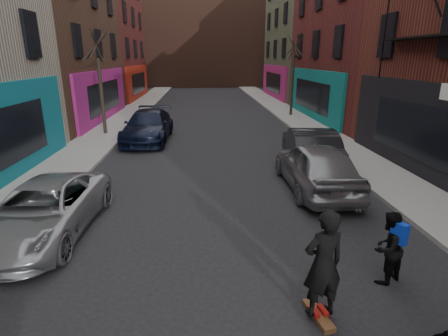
{
  "coord_description": "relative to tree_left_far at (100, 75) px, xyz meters",
  "views": [
    {
      "loc": [
        -0.59,
        -2.34,
        4.31
      ],
      "look_at": [
        -0.05,
        6.21,
        1.6
      ],
      "focal_mm": 28.0,
      "sensor_mm": 36.0,
      "label": 1
    }
  ],
  "objects": [
    {
      "name": "skateboard",
      "position": [
        7.56,
        -15.45,
        -3.33
      ],
      "size": [
        0.37,
        0.83,
        0.1
      ],
      "primitive_type": "cube",
      "rotation": [
        0.0,
        0.0,
        0.2
      ],
      "color": "brown",
      "rests_on": "ground"
    },
    {
      "name": "pedestrian",
      "position": [
        9.2,
        -14.5,
        -2.62
      ],
      "size": [
        0.92,
        0.85,
        1.5
      ],
      "rotation": [
        0.0,
        0.0,
        3.64
      ],
      "color": "black",
      "rests_on": "ground"
    },
    {
      "name": "building_far",
      "position": [
        6.2,
        38.0,
        3.62
      ],
      "size": [
        40.0,
        10.0,
        14.0
      ],
      "primitive_type": "cube",
      "color": "#47281E",
      "rests_on": "ground"
    },
    {
      "name": "parked_right_far",
      "position": [
        9.4,
        -9.35,
        -2.55
      ],
      "size": [
        1.97,
        4.89,
        1.66
      ],
      "primitive_type": "imported",
      "rotation": [
        0.0,
        0.0,
        3.14
      ],
      "color": "gray",
      "rests_on": "ground"
    },
    {
      "name": "tree_right_far",
      "position": [
        12.4,
        6.0,
        0.15
      ],
      "size": [
        2.0,
        2.0,
        6.8
      ],
      "primitive_type": null,
      "color": "black",
      "rests_on": "sidewalk_right"
    },
    {
      "name": "parked_right_end",
      "position": [
        9.99,
        -6.74,
        -2.56
      ],
      "size": [
        2.29,
        5.13,
        1.64
      ],
      "primitive_type": "imported",
      "rotation": [
        0.0,
        0.0,
        3.03
      ],
      "color": "black",
      "rests_on": "ground"
    },
    {
      "name": "parked_left_end",
      "position": [
        2.71,
        -1.56,
        -2.57
      ],
      "size": [
        2.44,
        5.63,
        1.61
      ],
      "primitive_type": "imported",
      "rotation": [
        0.0,
        0.0,
        -0.03
      ],
      "color": "black",
      "rests_on": "ground"
    },
    {
      "name": "sidewalk_left",
      "position": [
        -0.05,
        12.0,
        -3.31
      ],
      "size": [
        2.5,
        84.0,
        0.13
      ],
      "primitive_type": "cube",
      "color": "gray",
      "rests_on": "ground"
    },
    {
      "name": "tree_left_far",
      "position": [
        0.0,
        0.0,
        0.0
      ],
      "size": [
        2.0,
        2.0,
        6.5
      ],
      "primitive_type": null,
      "color": "black",
      "rests_on": "sidewalk_left"
    },
    {
      "name": "skateboarder",
      "position": [
        7.56,
        -15.45,
        -2.31
      ],
      "size": [
        0.78,
        0.59,
        1.93
      ],
      "primitive_type": "imported",
      "rotation": [
        0.0,
        0.0,
        3.34
      ],
      "color": "black",
      "rests_on": "skateboard"
    },
    {
      "name": "sidewalk_right",
      "position": [
        12.45,
        12.0,
        -3.31
      ],
      "size": [
        2.5,
        84.0,
        0.13
      ],
      "primitive_type": "cube",
      "color": "gray",
      "rests_on": "ground"
    },
    {
      "name": "parked_left_far",
      "position": [
        1.6,
        -12.04,
        -2.71
      ],
      "size": [
        2.43,
        4.89,
        1.33
      ],
      "primitive_type": "imported",
      "rotation": [
        0.0,
        0.0,
        -0.05
      ],
      "color": "gray",
      "rests_on": "ground"
    }
  ]
}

